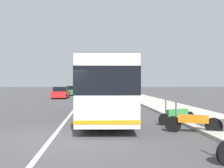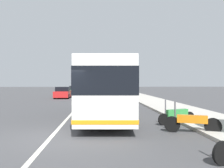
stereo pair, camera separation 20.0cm
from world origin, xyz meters
TOP-DOWN VIEW (x-y plane):
  - ground_plane at (0.00, 0.00)m, footprint 220.00×220.00m
  - sidewalk_curb at (10.00, -7.59)m, footprint 110.00×3.60m
  - lane_divider_line at (10.00, 0.00)m, footprint 110.00×0.16m
  - coach_bus at (4.77, -2.32)m, footprint 10.61×3.07m
  - motorcycle_angled at (0.27, -5.52)m, footprint 0.85×2.10m
  - motorcycle_far_end at (2.35, -5.63)m, footprint 0.88×2.08m
  - car_behind_bus at (29.54, 2.11)m, footprint 4.50×1.94m
  - car_ahead_same_lane at (22.00, 2.92)m, footprint 4.24×1.96m

SIDE VIEW (x-z plane):
  - ground_plane at x=0.00m, z-range 0.00..0.00m
  - lane_divider_line at x=10.00m, z-range 0.00..0.01m
  - sidewalk_curb at x=10.00m, z-range 0.00..0.14m
  - motorcycle_far_end at x=2.35m, z-range -0.15..1.08m
  - motorcycle_angled at x=0.27m, z-range -0.16..1.11m
  - car_ahead_same_lane at x=22.00m, z-range -0.04..1.48m
  - car_behind_bus at x=29.54m, z-range -0.05..1.49m
  - coach_bus at x=4.77m, z-range 0.22..3.33m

